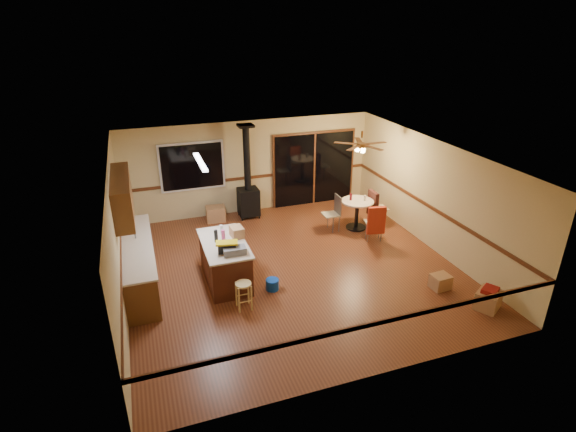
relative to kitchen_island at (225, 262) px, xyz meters
name	(u,v)px	position (x,y,z in m)	size (l,w,h in m)	color
floor	(292,268)	(1.50, 0.00, -0.45)	(7.00, 7.00, 0.00)	brown
ceiling	(293,155)	(1.50, 0.00, 2.15)	(7.00, 7.00, 0.00)	silver
wall_back	(250,167)	(1.50, 3.50, 0.85)	(7.00, 7.00, 0.00)	#CAB780
wall_front	(375,308)	(1.50, -3.50, 0.85)	(7.00, 7.00, 0.00)	#CAB780
wall_left	(118,240)	(-2.00, 0.00, 0.85)	(7.00, 7.00, 0.00)	#CAB780
wall_right	(433,195)	(5.00, 0.00, 0.85)	(7.00, 7.00, 0.00)	#CAB780
chair_rail	(293,228)	(1.50, 0.00, 0.55)	(7.00, 7.00, 0.08)	#502814
window	(192,166)	(-0.10, 3.45, 1.05)	(1.72, 0.10, 1.32)	black
sliding_door	(314,169)	(3.40, 3.45, 0.60)	(2.52, 0.10, 2.10)	black
lower_cabinets	(139,265)	(-1.70, 0.50, -0.02)	(0.60, 3.00, 0.86)	brown
countertop	(136,245)	(-1.70, 0.50, 0.43)	(0.64, 3.04, 0.04)	beige
upper_cabinets	(122,196)	(-1.83, 0.70, 1.45)	(0.35, 2.00, 0.80)	brown
kitchen_island	(225,262)	(0.00, 0.00, 0.00)	(0.88, 1.68, 0.90)	#471E11
wood_stove	(248,192)	(1.30, 3.05, 0.28)	(0.55, 0.50, 2.52)	black
ceiling_fan	(361,147)	(3.79, 1.41, 1.76)	(0.24, 0.24, 0.55)	brown
fluorescent_strip	(200,162)	(-0.30, 0.30, 2.11)	(0.10, 1.20, 0.04)	white
toolbox_grey	(234,251)	(0.10, -0.54, 0.52)	(0.44, 0.25, 0.14)	slate
toolbox_black	(227,248)	(-0.02, -0.43, 0.54)	(0.35, 0.18, 0.19)	black
toolbox_yellow_lid	(227,243)	(-0.02, -0.43, 0.66)	(0.42, 0.22, 0.03)	gold
box_on_island	(237,232)	(0.32, 0.18, 0.56)	(0.24, 0.33, 0.22)	#A47449
bottle_dark	(216,236)	(-0.14, 0.08, 0.58)	(0.08, 0.08, 0.27)	black
bottle_pink	(223,235)	(0.01, 0.08, 0.57)	(0.08, 0.08, 0.24)	#D84C8C
bottle_white	(221,229)	(0.05, 0.45, 0.54)	(0.06, 0.06, 0.19)	white
bar_stool	(244,296)	(0.12, -1.10, -0.17)	(0.31, 0.31, 0.56)	tan
blue_bucket	(272,284)	(0.83, -0.66, -0.34)	(0.27, 0.27, 0.23)	#0C41AF
dining_table	(357,210)	(3.79, 1.41, 0.08)	(0.84, 0.84, 0.78)	black
glass_red	(351,197)	(3.64, 1.51, 0.41)	(0.07, 0.07, 0.17)	#590C14
glass_cream	(365,198)	(3.97, 1.36, 0.40)	(0.06, 0.06, 0.14)	beige
chair_left	(335,209)	(3.20, 1.51, 0.14)	(0.41, 0.41, 0.51)	tan
chair_near	(376,220)	(3.86, 0.53, 0.14)	(0.51, 0.54, 0.70)	tan
chair_right	(374,204)	(4.31, 1.47, 0.14)	(0.47, 0.44, 0.70)	tan
box_under_window	(216,214)	(0.38, 3.10, -0.25)	(0.50, 0.40, 0.40)	#A47449
box_corner_a	(488,300)	(4.54, -2.63, -0.27)	(0.47, 0.40, 0.36)	#A47449
box_corner_b	(440,282)	(4.11, -1.75, -0.30)	(0.37, 0.32, 0.30)	#A47449
box_small_red	(490,290)	(4.54, -2.63, -0.05)	(0.31, 0.26, 0.08)	maroon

